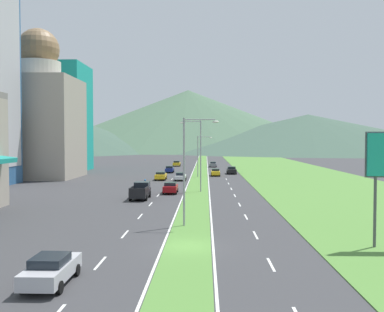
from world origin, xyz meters
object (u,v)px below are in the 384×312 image
Objects in this scene: street_lamp_near at (188,164)px; car_4 at (171,188)px; street_lamp_far at (200,153)px; car_8 at (51,269)px; car_0 at (216,172)px; car_7 at (170,169)px; car_3 at (161,176)px; car_5 at (181,176)px; car_6 at (213,164)px; pickup_truck_0 at (141,191)px; motorcycle_rider at (145,186)px; street_lamp_mid at (199,151)px; car_2 at (232,170)px; car_1 at (177,163)px.

street_lamp_near is 23.43m from car_4.
street_lamp_far is 1.80× the size of car_8.
car_0 is at bearing -8.42° from car_8.
car_7 is at bearing -129.50° from car_0.
street_lamp_near is 17.05m from car_8.
street_lamp_far is at bearing -49.11° from car_3.
street_lamp_far is at bearing -25.63° from car_5.
car_6 is at bearing -15.06° from car_3.
car_7 is 43.13m from pickup_truck_0.
pickup_truck_0 is at bearing -179.77° from car_3.
street_lamp_near is 2.05× the size of car_8.
car_3 is 2.23× the size of motorcycle_rider.
car_2 is (6.64, 32.98, -4.99)m from street_lamp_mid.
car_5 is at bearing -33.27° from car_2.
car_3 is 57.87m from car_8.
car_4 is 0.91× the size of car_8.
motorcycle_rider is at bearing 1.05° from car_8.
motorcycle_rider is (-0.51, -59.63, -0.03)m from car_1.
street_lamp_mid is 11.23m from pickup_truck_0.
motorcycle_rider is at bearing 3.65° from pickup_truck_0.
car_0 is at bearing -21.24° from motorcycle_rider.
car_8 is at bearing -179.64° from car_3.
pickup_truck_0 is at bearing 179.96° from car_1.
car_0 is 6.50m from car_2.
car_7 is at bearing -26.21° from car_6.
car_3 reaches higher than car_5.
car_2 reaches higher than car_1.
car_1 is at bearing 4.82° from car_5.
car_5 is 1.07× the size of car_6.
car_4 is at bearing -156.48° from street_lamp_mid.
street_lamp_far reaches higher than car_5.
car_4 is 0.94× the size of car_7.
car_4 reaches higher than car_6.
street_lamp_near reaches higher than car_0.
car_0 is at bearing 0.06° from car_6.
street_lamp_far is at bearing -7.95° from car_4.
car_2 is at bearing -33.27° from car_5.
car_8 is at bearing -8.42° from car_0.
car_8 is at bearing -95.98° from street_lamp_far.
street_lamp_far is 1.76× the size of car_2.
street_lamp_near is at bearing -158.88° from pickup_truck_0.
car_7 is (0.00, -23.84, -0.00)m from car_1.
car_3 is (-0.15, -41.45, 0.00)m from car_1.
motorcycle_rider reaches higher than car_3.
car_1 is 1.01× the size of car_5.
car_2 is 1.14× the size of car_6.
car_4 is 4.19m from motorcycle_rider.
car_0 is at bearing 83.70° from street_lamp_mid.
motorcycle_rider is at bearing -10.69° from car_6.
car_4 reaches higher than car_0.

